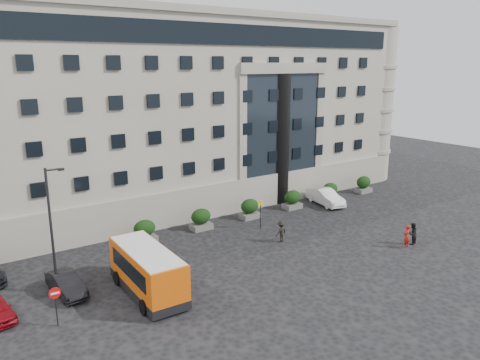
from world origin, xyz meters
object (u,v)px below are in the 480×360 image
object	(u,v)px
parked_car_b	(66,284)
pedestrian_b	(412,234)
pedestrian_a	(407,236)
hedge_b	(201,219)
street_lamp	(52,226)
parked_car_d	(25,227)
hedge_c	(250,209)
no_entry_sign	(55,299)
white_taxi	(325,197)
pedestrian_c	(281,231)
minibus	(147,270)
hedge_f	(363,184)
bus_stop_sign	(260,210)
hedge_a	(145,231)
hedge_d	(292,199)
hedge_e	(330,191)

from	to	relation	value
parked_car_b	pedestrian_b	bearing A→B (deg)	-21.64
pedestrian_a	hedge_b	bearing A→B (deg)	-60.82
hedge_b	street_lamp	distance (m)	14.41
parked_car_d	pedestrian_a	size ratio (longest dim) A/B	2.43
pedestrian_a	parked_car_d	bearing A→B (deg)	-52.14
hedge_c	no_entry_sign	distance (m)	21.33
no_entry_sign	street_lamp	bearing A→B (deg)	75.28
parked_car_d	white_taxi	world-z (taller)	white_taxi
street_lamp	pedestrian_c	xyz separation A→B (m)	(16.95, -1.37, -3.50)
minibus	white_taxi	xyz separation A→B (m)	(22.63, 7.29, -0.82)
pedestrian_b	hedge_f	bearing A→B (deg)	-136.69
no_entry_sign	pedestrian_b	distance (m)	26.45
hedge_f	parked_car_b	distance (m)	33.98
parked_car_b	pedestrian_a	world-z (taller)	pedestrian_a
bus_stop_sign	no_entry_sign	world-z (taller)	bus_stop_sign
hedge_a	white_taxi	distance (m)	19.27
hedge_d	white_taxi	bearing A→B (deg)	-13.54
hedge_a	street_lamp	xyz separation A→B (m)	(-7.94, -4.80, 3.44)
parked_car_b	hedge_f	bearing A→B (deg)	3.63
parked_car_b	pedestrian_c	distance (m)	16.60
pedestrian_b	hedge_c	bearing A→B (deg)	-73.14
pedestrian_a	pedestrian_b	xyz separation A→B (m)	(0.99, 0.19, -0.05)
hedge_f	minibus	world-z (taller)	minibus
hedge_b	parked_car_b	distance (m)	13.82
white_taxi	minibus	bearing A→B (deg)	-152.82
hedge_a	hedge_b	world-z (taller)	same
hedge_c	minibus	world-z (taller)	minibus
hedge_b	white_taxi	distance (m)	14.08
no_entry_sign	parked_car_d	distance (m)	16.45
hedge_d	hedge_e	xyz separation A→B (m)	(5.20, 0.00, 0.00)
hedge_e	hedge_f	size ratio (longest dim) A/B	1.00
hedge_d	minibus	world-z (taller)	minibus
street_lamp	bus_stop_sign	size ratio (longest dim) A/B	3.17
hedge_a	no_entry_sign	size ratio (longest dim) A/B	0.79
white_taxi	hedge_f	bearing A→B (deg)	16.75
pedestrian_a	pedestrian_c	world-z (taller)	pedestrian_a
hedge_f	parked_car_b	world-z (taller)	hedge_f
hedge_c	pedestrian_b	size ratio (longest dim) A/B	1.05
hedge_d	white_taxi	size ratio (longest dim) A/B	0.38
bus_stop_sign	no_entry_sign	bearing A→B (deg)	-161.92
hedge_a	minibus	xyz separation A→B (m)	(-3.38, -8.17, 0.68)
hedge_f	parked_car_d	world-z (taller)	hedge_f
pedestrian_b	street_lamp	bearing A→B (deg)	-28.66
pedestrian_a	pedestrian_b	bearing A→B (deg)	179.21
hedge_f	minibus	distance (m)	30.50
hedge_d	pedestrian_b	xyz separation A→B (m)	(1.58, -12.53, -0.05)
bus_stop_sign	minibus	bearing A→B (deg)	-157.36
parked_car_d	pedestrian_a	bearing A→B (deg)	-38.89
minibus	pedestrian_b	world-z (taller)	minibus
hedge_a	pedestrian_a	xyz separation A→B (m)	(16.19, -12.72, -0.00)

